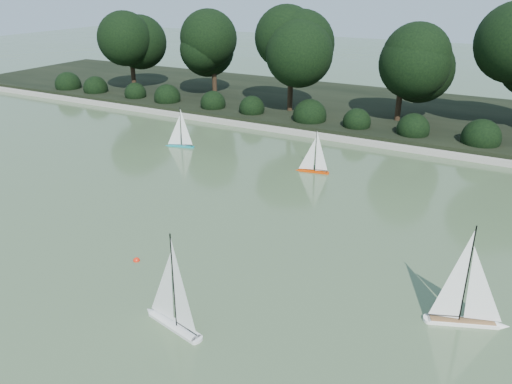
% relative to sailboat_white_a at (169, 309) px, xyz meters
% --- Properties ---
extents(ground, '(80.00, 80.00, 0.00)m').
position_rel_sailboat_white_a_xyz_m(ground, '(-0.66, 1.41, -0.27)').
color(ground, '#384E2F').
rests_on(ground, ground).
extents(pond_coping, '(40.00, 0.35, 0.18)m').
position_rel_sailboat_white_a_xyz_m(pond_coping, '(-0.66, 10.41, -0.18)').
color(pond_coping, gray).
rests_on(pond_coping, ground).
extents(far_bank, '(40.00, 8.00, 0.30)m').
position_rel_sailboat_white_a_xyz_m(far_bank, '(-0.66, 14.41, -0.12)').
color(far_bank, black).
rests_on(far_bank, ground).
extents(tree_line, '(26.31, 3.93, 4.39)m').
position_rel_sailboat_white_a_xyz_m(tree_line, '(0.58, 12.85, 2.37)').
color(tree_line, black).
rests_on(tree_line, ground).
extents(shrub_hedge, '(29.10, 1.10, 1.10)m').
position_rel_sailboat_white_a_xyz_m(shrub_hedge, '(-0.66, 11.31, 0.18)').
color(shrub_hedge, black).
rests_on(shrub_hedge, ground).
extents(sailboat_white_a, '(1.27, 0.47, 1.74)m').
position_rel_sailboat_white_a_xyz_m(sailboat_white_a, '(0.00, 0.00, 0.00)').
color(sailboat_white_a, silver).
rests_on(sailboat_white_a, ground).
extents(sailboat_white_b, '(1.28, 0.65, 1.80)m').
position_rel_sailboat_white_a_xyz_m(sailboat_white_b, '(4.09, 2.22, 0.00)').
color(sailboat_white_b, white).
rests_on(sailboat_white_b, ground).
extents(sailboat_orange, '(0.97, 0.31, 1.33)m').
position_rel_sailboat_white_a_xyz_m(sailboat_orange, '(-0.65, 7.24, -0.07)').
color(sailboat_orange, '#CB3401').
rests_on(sailboat_orange, ground).
extents(sailboat_teal, '(1.00, 0.40, 1.37)m').
position_rel_sailboat_white_a_xyz_m(sailboat_teal, '(-5.27, 7.34, -0.06)').
color(sailboat_teal, '#158082').
rests_on(sailboat_teal, ground).
extents(race_buoy, '(0.13, 0.13, 0.13)m').
position_rel_sailboat_white_a_xyz_m(race_buoy, '(-1.74, 1.22, -0.27)').
color(race_buoy, red).
rests_on(race_buoy, ground).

